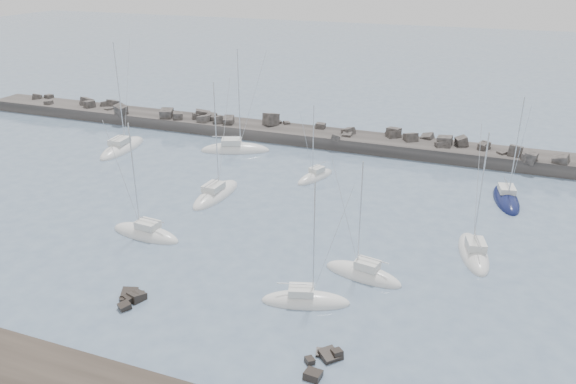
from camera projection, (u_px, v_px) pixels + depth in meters
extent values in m
plane|color=slate|center=(214.00, 259.00, 54.08)|extent=(400.00, 400.00, 0.00)
cube|color=black|center=(130.00, 295.00, 48.29)|extent=(1.85, 1.79, 1.09)
cube|color=black|center=(137.00, 299.00, 47.73)|extent=(1.76, 1.87, 1.53)
cube|color=black|center=(125.00, 308.00, 46.42)|extent=(1.20, 1.35, 1.03)
cube|color=black|center=(139.00, 296.00, 48.05)|extent=(1.42, 1.44, 0.81)
cube|color=black|center=(132.00, 298.00, 47.53)|extent=(1.43, 1.46, 0.91)
cube|color=black|center=(124.00, 300.00, 47.52)|extent=(1.03, 1.07, 0.51)
cube|color=black|center=(310.00, 361.00, 40.28)|extent=(0.93, 0.94, 0.58)
cube|color=black|center=(321.00, 353.00, 41.15)|extent=(0.88, 0.98, 0.60)
cube|color=black|center=(337.00, 354.00, 40.76)|extent=(1.12, 1.12, 0.82)
cube|color=black|center=(329.00, 357.00, 40.86)|extent=(1.92, 1.88, 1.02)
cube|color=black|center=(313.00, 377.00, 38.91)|extent=(1.23, 1.26, 0.95)
cube|color=#322F2C|center=(285.00, 137.00, 89.11)|extent=(115.00, 6.00, 3.20)
cube|color=#322F2C|center=(393.00, 136.00, 84.15)|extent=(2.78, 2.76, 2.02)
cube|color=#322F2C|center=(167.00, 115.00, 93.92)|extent=(2.69, 2.80, 2.28)
cube|color=#322F2C|center=(515.00, 151.00, 76.31)|extent=(2.03, 2.04, 1.86)
cube|color=#322F2C|center=(203.00, 115.00, 94.35)|extent=(3.24, 3.00, 1.94)
cube|color=#322F2C|center=(445.00, 144.00, 80.27)|extent=(2.21, 2.05, 2.27)
cube|color=#322F2C|center=(113.00, 103.00, 101.72)|extent=(1.77, 2.14, 1.66)
cube|color=#322F2C|center=(462.00, 142.00, 79.98)|extent=(2.21, 2.10, 1.82)
cube|color=#322F2C|center=(219.00, 121.00, 90.81)|extent=(2.27, 2.05, 1.92)
cube|color=#322F2C|center=(335.00, 138.00, 83.34)|extent=(1.72, 1.75, 1.44)
cube|color=#322F2C|center=(502.00, 154.00, 77.08)|extent=(1.58, 1.60, 0.94)
cube|color=#322F2C|center=(348.00, 132.00, 85.56)|extent=(2.47, 2.23, 1.73)
cube|color=#322F2C|center=(321.00, 127.00, 88.21)|extent=(1.51, 1.21, 1.26)
cube|color=#322F2C|center=(531.00, 158.00, 74.45)|extent=(1.94, 2.08, 1.71)
cube|color=#322F2C|center=(351.00, 131.00, 86.66)|extent=(1.64, 1.63, 1.15)
cube|color=#322F2C|center=(561.00, 161.00, 73.79)|extent=(2.55, 2.28, 2.14)
cube|color=#322F2C|center=(428.00, 139.00, 83.53)|extent=(2.21, 2.04, 2.03)
cube|color=#322F2C|center=(286.00, 124.00, 90.57)|extent=(1.47, 1.46, 0.89)
cube|color=#322F2C|center=(216.00, 119.00, 92.84)|extent=(2.51, 2.50, 1.30)
cube|color=#322F2C|center=(211.00, 119.00, 93.14)|extent=(1.72, 1.88, 1.99)
cube|color=#322F2C|center=(276.00, 124.00, 91.08)|extent=(1.98, 2.07, 1.49)
cube|color=#322F2C|center=(106.00, 105.00, 101.60)|extent=(2.79, 2.65, 2.01)
cube|color=#322F2C|center=(49.00, 103.00, 102.24)|extent=(1.41, 1.19, 0.97)
cube|color=#322F2C|center=(532.00, 160.00, 75.65)|extent=(1.38, 1.43, 0.86)
cube|color=#322F2C|center=(90.00, 106.00, 100.34)|extent=(2.46, 2.17, 2.02)
cube|color=#322F2C|center=(87.00, 102.00, 101.93)|extent=(2.07, 2.00, 2.07)
cube|color=#322F2C|center=(526.00, 159.00, 74.61)|extent=(1.44, 1.54, 1.30)
cube|color=#322F2C|center=(485.00, 146.00, 79.34)|extent=(1.54, 1.63, 1.79)
cube|color=#322F2C|center=(411.00, 139.00, 82.43)|extent=(2.62, 2.69, 2.13)
cube|color=#322F2C|center=(523.00, 153.00, 78.32)|extent=(1.64, 1.53, 0.77)
cube|color=#322F2C|center=(394.00, 133.00, 84.36)|extent=(2.23, 2.12, 1.71)
cube|color=#322F2C|center=(229.00, 121.00, 90.43)|extent=(2.06, 2.36, 1.80)
cube|color=#322F2C|center=(178.00, 117.00, 93.02)|extent=(2.22, 2.07, 1.56)
cube|color=#322F2C|center=(347.00, 136.00, 84.61)|extent=(1.42, 1.44, 1.26)
cube|color=#322F2C|center=(204.00, 120.00, 91.81)|extent=(2.11, 2.41, 1.89)
cube|color=#322F2C|center=(271.00, 119.00, 89.80)|extent=(2.82, 3.10, 2.46)
cube|color=#322F2C|center=(49.00, 98.00, 106.82)|extent=(1.81, 1.58, 1.29)
cube|color=#322F2C|center=(121.00, 110.00, 95.67)|extent=(2.58, 2.42, 2.41)
cube|color=#322F2C|center=(37.00, 97.00, 106.51)|extent=(2.52, 2.65, 1.61)
cube|color=#322F2C|center=(480.00, 150.00, 79.27)|extent=(1.41, 1.40, 1.14)
cube|color=#322F2C|center=(110.00, 111.00, 99.12)|extent=(1.85, 1.93, 1.15)
cube|color=#322F2C|center=(443.00, 147.00, 79.85)|extent=(2.06, 1.79, 1.63)
cube|color=#322F2C|center=(196.00, 117.00, 93.20)|extent=(1.62, 1.71, 1.47)
cube|color=#322F2C|center=(220.00, 125.00, 91.22)|extent=(1.73, 1.64, 1.14)
cube|color=#322F2C|center=(441.00, 146.00, 79.85)|extent=(2.15, 2.08, 1.84)
cube|color=#322F2C|center=(482.00, 147.00, 78.52)|extent=(1.34, 1.47, 1.36)
cube|color=#322F2C|center=(459.00, 143.00, 81.14)|extent=(1.55, 1.33, 1.51)
ellipsoid|color=silver|center=(123.00, 149.00, 84.17)|extent=(4.13, 10.97, 2.60)
cube|color=silver|center=(119.00, 141.00, 83.11)|extent=(2.39, 3.16, 0.79)
cylinder|color=silver|center=(119.00, 93.00, 81.66)|extent=(0.14, 0.14, 14.51)
cylinder|color=silver|center=(116.00, 138.00, 82.16)|extent=(0.44, 4.30, 0.11)
ellipsoid|color=silver|center=(216.00, 196.00, 68.02)|extent=(3.42, 9.56, 2.33)
cube|color=silver|center=(213.00, 187.00, 67.09)|extent=(2.04, 2.73, 0.73)
cylinder|color=silver|center=(216.00, 136.00, 65.77)|extent=(0.12, 0.12, 12.71)
cylinder|color=silver|center=(210.00, 183.00, 66.28)|extent=(0.31, 3.77, 0.10)
ellipsoid|color=silver|center=(235.00, 151.00, 83.50)|extent=(10.69, 6.66, 2.55)
cube|color=silver|center=(231.00, 141.00, 82.92)|extent=(3.42, 2.96, 0.80)
cylinder|color=silver|center=(239.00, 98.00, 80.38)|extent=(0.14, 0.14, 13.81)
cylinder|color=silver|center=(226.00, 137.00, 82.63)|extent=(3.86, 1.59, 0.11)
ellipsoid|color=silver|center=(146.00, 235.00, 58.54)|extent=(8.42, 3.30, 2.19)
cube|color=silver|center=(148.00, 225.00, 57.87)|extent=(2.44, 1.86, 0.73)
cylinder|color=silver|center=(134.00, 176.00, 56.28)|extent=(0.12, 0.12, 11.09)
cylinder|color=silver|center=(151.00, 220.00, 57.37)|extent=(3.28, 0.41, 0.10)
ellipsoid|color=silver|center=(315.00, 178.00, 73.42)|extent=(4.31, 7.00, 1.85)
cube|color=silver|center=(317.00, 169.00, 73.22)|extent=(1.93, 2.23, 0.63)
cylinder|color=silver|center=(313.00, 140.00, 70.97)|extent=(0.11, 0.11, 9.04)
cylinder|color=silver|center=(319.00, 164.00, 73.31)|extent=(1.03, 2.54, 0.09)
ellipsoid|color=silver|center=(306.00, 302.00, 47.25)|extent=(7.86, 4.38, 1.97)
cube|color=silver|center=(301.00, 290.00, 46.83)|extent=(2.45, 2.05, 0.64)
cylinder|color=silver|center=(314.00, 240.00, 44.90)|extent=(0.11, 0.11, 10.14)
cylinder|color=silver|center=(295.00, 284.00, 46.63)|extent=(2.90, 0.95, 0.09)
ellipsoid|color=#101744|center=(506.00, 200.00, 66.72)|extent=(4.33, 9.07, 2.19)
cube|color=silver|center=(507.00, 189.00, 66.62)|extent=(2.19, 2.73, 0.69)
cylinder|color=silver|center=(516.00, 148.00, 63.42)|extent=(0.12, 0.12, 11.76)
cylinder|color=silver|center=(507.00, 182.00, 66.92)|extent=(0.77, 3.44, 0.10)
ellipsoid|color=silver|center=(363.00, 276.00, 51.13)|extent=(7.75, 3.65, 2.14)
cube|color=silver|center=(367.00, 265.00, 50.44)|extent=(2.33, 1.86, 0.75)
cylinder|color=silver|center=(360.00, 215.00, 49.09)|extent=(0.13, 0.13, 10.06)
cylinder|color=silver|center=(373.00, 259.00, 49.92)|extent=(2.95, 0.66, 0.11)
ellipsoid|color=silver|center=(473.00, 255.00, 54.71)|extent=(4.58, 8.70, 2.29)
cube|color=silver|center=(476.00, 244.00, 53.80)|extent=(2.21, 2.68, 0.78)
cylinder|color=silver|center=(481.00, 190.00, 52.74)|extent=(0.13, 0.13, 11.24)
cylinder|color=silver|center=(478.00, 241.00, 52.99)|extent=(0.94, 3.25, 0.11)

